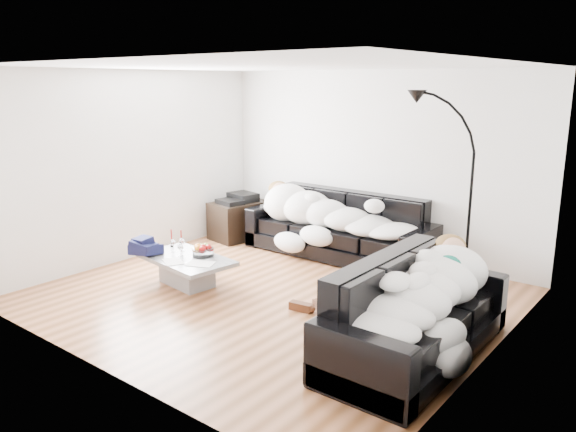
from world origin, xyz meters
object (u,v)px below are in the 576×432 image
Objects in this scene: sofa_right at (417,310)px; wine_glass_b at (173,246)px; stereo at (239,198)px; wine_glass_a at (182,245)px; fruit_bowl at (203,250)px; candle_left at (172,238)px; sleeper_back at (337,212)px; sofa_back at (338,226)px; floor_lamp at (470,211)px; candle_right at (181,239)px; coffee_table at (187,271)px; wine_glass_c at (180,250)px; shoes at (311,306)px; av_cabinet at (239,220)px; sleeper_right at (418,288)px.

sofa_right reaches higher than wine_glass_b.
wine_glass_a is at bearing -57.67° from stereo.
wine_glass_a is (-0.36, -0.02, 0.00)m from fruit_bowl.
sofa_right is 4.41m from stereo.
fruit_bowl is at bearing -2.85° from candle_left.
stereo is at bearing -175.78° from sleeper_back.
sofa_right is 0.94× the size of sleeper_back.
sofa_back is 2.34m from candle_left.
sleeper_back is 1.12× the size of floor_lamp.
sleeper_back is at bearing 58.13° from candle_right.
stereo is at bearing 108.92° from wine_glass_b.
coffee_table is 4.55× the size of fruit_bowl.
wine_glass_a is at bearing 52.54° from wine_glass_b.
fruit_bowl is 0.44m from wine_glass_b.
floor_lamp reaches higher than sleeper_back.
fruit_bowl reaches higher than wine_glass_c.
wine_glass_b is at bearing -60.31° from stereo.
candle_left is 0.11× the size of floor_lamp.
stereo reaches higher than fruit_bowl.
wine_glass_a is at bearing 88.30° from sofa_right.
wine_glass_a is at bearing -172.40° from shoes.
sofa_back is 6.22× the size of stereo.
sofa_right is 13.53× the size of wine_glass_b.
shoes is 3.11m from av_cabinet.
wine_glass_b is 0.36× the size of shoes.
candle_left reaches higher than shoes.
wine_glass_c is at bearing -17.70° from wine_glass_b.
sofa_back is at bearing 69.16° from coffee_table.
stereo is (-0.60, 1.72, 0.19)m from candle_right.
coffee_table is at bearing -53.82° from av_cabinet.
av_cabinet is (-1.08, 1.79, -0.14)m from fruit_bowl.
shoes is at bearing 79.80° from sleeper_right.
sofa_right reaches higher than wine_glass_a.
sofa_back is 3.05m from sleeper_right.
wine_glass_a is at bearing -160.80° from floor_lamp.
candle_left is at bearing -163.34° from floor_lamp.
sofa_right is 1.05× the size of floor_lamp.
sleeper_back is at bearing 61.41° from wine_glass_b.
sofa_back is 17.10× the size of wine_glass_c.
coffee_table is at bearing -31.48° from wine_glass_a.
sofa_back is 2.16m from floor_lamp.
wine_glass_a is 0.08× the size of floor_lamp.
wine_glass_a is (-1.04, -1.99, -0.01)m from sofa_back.
fruit_bowl is at bearing -109.42° from sleeper_back.
sleeper_back is 10.26× the size of candle_left.
wine_glass_b is 0.24m from candle_left.
fruit_bowl is 0.13× the size of floor_lamp.
fruit_bowl is at bearing -48.20° from stereo.
sofa_back is 2.27× the size of coffee_table.
coffee_table is 0.27m from wine_glass_c.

